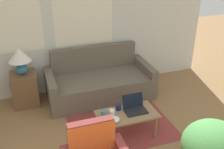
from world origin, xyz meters
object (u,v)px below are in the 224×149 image
couch (99,82)px  laptop (135,107)px  cup_white (104,114)px  coffee_table (127,116)px  potted_plant (214,147)px  table_lamp (20,57)px  cup_navy (118,107)px  snack_bowl (114,119)px  cup_yellow (112,112)px

couch → laptop: couch is taller
cup_white → coffee_table: bearing=-4.6°
potted_plant → couch: bearing=105.5°
couch → laptop: bearing=-81.5°
table_lamp → cup_white: (1.04, -1.39, -0.47)m
laptop → couch: bearing=98.5°
cup_navy → snack_bowl: cup_navy is taller
table_lamp → coffee_table: size_ratio=0.53×
couch → cup_navy: 1.17m
table_lamp → potted_plant: (2.01, -2.55, -0.40)m
cup_yellow → cup_navy: bearing=34.5°
cup_yellow → potted_plant: (0.84, -1.16, 0.08)m
cup_navy → potted_plant: size_ratio=0.11×
couch → cup_yellow: bearing=-98.0°
couch → table_lamp: table_lamp is taller
cup_yellow → potted_plant: bearing=-54.0°
couch → cup_navy: couch is taller
coffee_table → potted_plant: (0.62, -1.12, 0.17)m
coffee_table → potted_plant: potted_plant is taller
cup_yellow → laptop: bearing=0.9°
couch → cup_navy: size_ratio=21.32×
coffee_table → cup_white: cup_white is taller
table_lamp → cup_yellow: bearing=-49.8°
cup_white → cup_yellow: bearing=4.7°
coffee_table → laptop: bearing=17.4°
couch → cup_white: bearing=-103.6°
laptop → cup_navy: size_ratio=3.56×
couch → table_lamp: (-1.34, 0.14, 0.64)m
couch → cup_yellow: couch is taller
snack_bowl → potted_plant: 1.34m
table_lamp → cup_yellow: size_ratio=5.61×
cup_navy → cup_yellow: bearing=-145.5°
couch → laptop: 1.27m
laptop → potted_plant: 1.27m
cup_yellow → snack_bowl: size_ratio=0.49×
table_lamp → cup_yellow: table_lamp is taller
cup_yellow → snack_bowl: bearing=-100.0°
couch → cup_yellow: 1.27m
cup_navy → potted_plant: bearing=-60.5°
laptop → cup_white: laptop is taller
potted_plant → coffee_table: bearing=119.0°
coffee_table → snack_bowl: bearing=-156.6°
coffee_table → laptop: 0.18m
potted_plant → cup_white: bearing=130.1°
cup_white → snack_bowl: (0.10, -0.13, -0.03)m
table_lamp → cup_navy: size_ratio=5.21×
snack_bowl → coffee_table: bearing=23.4°
coffee_table → cup_yellow: 0.24m
snack_bowl → table_lamp: bearing=126.8°
table_lamp → laptop: (1.53, -1.38, -0.47)m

